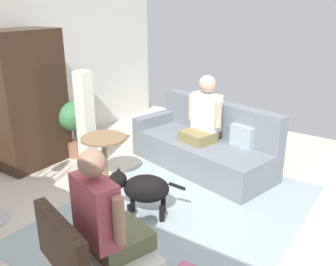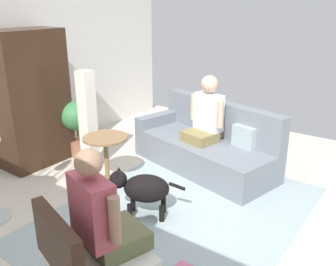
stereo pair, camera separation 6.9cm
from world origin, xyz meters
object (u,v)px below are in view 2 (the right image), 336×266
at_px(round_end_table, 106,152).
at_px(column_lamp, 88,122).
at_px(dog, 143,188).
at_px(armoire_cabinet, 31,99).
at_px(couch, 206,146).
at_px(potted_plant, 77,120).
at_px(armchair, 82,254).
at_px(person_on_armchair, 101,215).
at_px(person_on_couch, 206,114).

relative_size(round_end_table, column_lamp, 0.46).
xyz_separation_m(dog, armoire_cabinet, (0.22, 2.14, 0.59)).
xyz_separation_m(couch, potted_plant, (-0.77, 1.72, 0.25)).
xyz_separation_m(armchair, potted_plant, (1.98, 2.32, 0.03)).
bearing_deg(person_on_armchair, round_end_table, 44.24).
bearing_deg(couch, potted_plant, 114.23).
xyz_separation_m(couch, column_lamp, (-0.97, 1.26, 0.37)).
distance_m(armchair, column_lamp, 2.58).
distance_m(person_on_armchair, round_end_table, 2.04).
xyz_separation_m(person_on_couch, column_lamp, (-0.92, 1.27, -0.10)).
bearing_deg(person_on_couch, couch, 11.71).
relative_size(dog, column_lamp, 0.53).
relative_size(armchair, potted_plant, 1.04).
bearing_deg(person_on_couch, person_on_armchair, -166.04).
relative_size(person_on_couch, column_lamp, 0.65).
distance_m(person_on_armchair, potted_plant, 3.00).
bearing_deg(armchair, potted_plant, 49.49).
distance_m(armchair, round_end_table, 2.09).
height_order(armchair, round_end_table, armchair).
bearing_deg(round_end_table, armoire_cabinet, 94.94).
height_order(person_on_couch, round_end_table, person_on_couch).
bearing_deg(armoire_cabinet, couch, -57.94).
relative_size(round_end_table, armoire_cabinet, 0.34).
xyz_separation_m(round_end_table, column_lamp, (0.19, 0.50, 0.25)).
relative_size(column_lamp, armoire_cabinet, 0.73).
height_order(armchair, dog, armchair).
distance_m(round_end_table, potted_plant, 1.05).
bearing_deg(person_on_couch, armoire_cabinet, 120.98).
relative_size(couch, column_lamp, 1.60).
bearing_deg(potted_plant, person_on_armchair, -127.67).
distance_m(person_on_armchair, armoire_cabinet, 2.99).
xyz_separation_m(armchair, round_end_table, (1.59, 1.35, -0.10)).
bearing_deg(dog, person_on_couch, 3.74).
bearing_deg(couch, person_on_armchair, -166.08).
bearing_deg(couch, dog, -176.01).
bearing_deg(round_end_table, person_on_armchair, -135.76).
bearing_deg(armoire_cabinet, potted_plant, -32.06).
relative_size(person_on_couch, potted_plant, 1.04).
xyz_separation_m(round_end_table, dog, (-0.33, -0.86, -0.09)).
height_order(round_end_table, potted_plant, potted_plant).
xyz_separation_m(armchair, dog, (1.26, 0.49, -0.19)).
bearing_deg(potted_plant, round_end_table, -111.93).
relative_size(couch, person_on_armchair, 2.62).
bearing_deg(armoire_cabinet, person_on_couch, -59.02).
relative_size(couch, armchair, 2.47).
bearing_deg(column_lamp, dog, -111.02).
bearing_deg(armchair, column_lamp, 46.13).
relative_size(potted_plant, column_lamp, 0.62).
bearing_deg(armoire_cabinet, column_lamp, -68.62).
bearing_deg(dog, armchair, -158.63).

